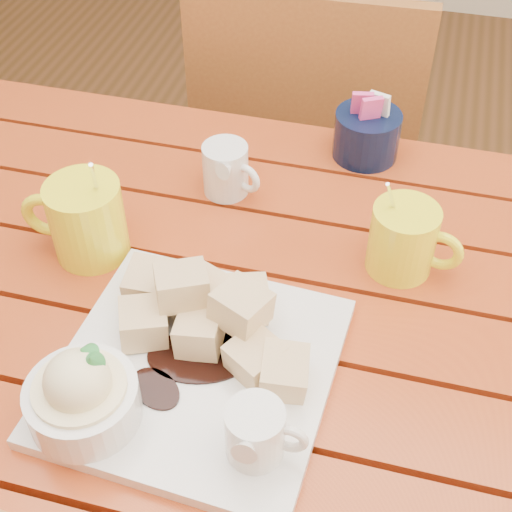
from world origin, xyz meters
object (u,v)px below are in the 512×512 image
(coffee_mug_left, at_px, (85,219))
(coffee_mug_right, at_px, (405,239))
(dessert_plate, at_px, (172,366))
(chair_far, at_px, (307,155))
(table, at_px, (223,355))

(coffee_mug_left, distance_m, coffee_mug_right, 0.40)
(dessert_plate, distance_m, chair_far, 0.83)
(dessert_plate, bearing_deg, chair_far, 90.17)
(table, distance_m, chair_far, 0.67)
(table, relative_size, coffee_mug_left, 7.59)
(chair_far, bearing_deg, dessert_plate, 87.79)
(table, xyz_separation_m, chair_far, (-0.01, 0.65, -0.14))
(chair_far, bearing_deg, coffee_mug_left, 71.78)
(dessert_plate, height_order, coffee_mug_left, coffee_mug_left)
(dessert_plate, xyz_separation_m, coffee_mug_right, (0.22, 0.25, 0.01))
(chair_far, bearing_deg, table, 88.93)
(coffee_mug_left, bearing_deg, chair_far, 69.70)
(table, height_order, coffee_mug_left, coffee_mug_left)
(table, height_order, dessert_plate, dessert_plate)
(dessert_plate, relative_size, coffee_mug_right, 2.23)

